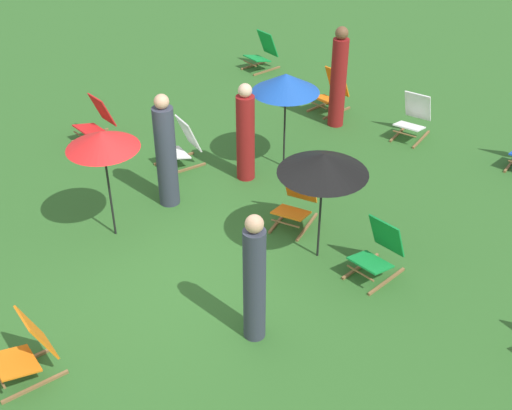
{
  "coord_description": "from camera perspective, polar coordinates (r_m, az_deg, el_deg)",
  "views": [
    {
      "loc": [
        5.42,
        -4.47,
        5.75
      ],
      "look_at": [
        0.0,
        1.2,
        0.5
      ],
      "focal_mm": 46.62,
      "sensor_mm": 36.0,
      "label": 1
    }
  ],
  "objects": [
    {
      "name": "deckchair_3",
      "position": [
        15.13,
        0.56,
        12.95
      ],
      "size": [
        0.57,
        0.81,
        0.83
      ],
      "rotation": [
        0.0,
        0.0,
        -0.13
      ],
      "color": "olive",
      "rests_on": "ground"
    },
    {
      "name": "person_0",
      "position": [
        10.66,
        -0.91,
        6.06
      ],
      "size": [
        0.42,
        0.42,
        1.66
      ],
      "rotation": [
        0.0,
        0.0,
        3.9
      ],
      "color": "maroon",
      "rests_on": "ground"
    },
    {
      "name": "person_2",
      "position": [
        10.05,
        -7.73,
        4.39
      ],
      "size": [
        0.41,
        0.41,
        1.83
      ],
      "rotation": [
        0.0,
        0.0,
        5.91
      ],
      "color": "#333847",
      "rests_on": "ground"
    },
    {
      "name": "deckchair_6",
      "position": [
        12.47,
        13.35,
        7.27
      ],
      "size": [
        0.6,
        0.83,
        0.83
      ],
      "rotation": [
        0.0,
        0.0,
        0.18
      ],
      "color": "olive",
      "rests_on": "ground"
    },
    {
      "name": "person_1",
      "position": [
        12.44,
        7.09,
        10.66
      ],
      "size": [
        0.37,
        0.37,
        1.9
      ],
      "rotation": [
        0.0,
        0.0,
        1.24
      ],
      "color": "maroon",
      "rests_on": "ground"
    },
    {
      "name": "umbrella_0",
      "position": [
        10.68,
        2.57,
        10.41
      ],
      "size": [
        1.09,
        1.09,
        1.68
      ],
      "color": "black",
      "rests_on": "ground"
    },
    {
      "name": "deckchair_4",
      "position": [
        13.25,
        6.5,
        9.59
      ],
      "size": [
        0.54,
        0.8,
        0.83
      ],
      "rotation": [
        0.0,
        0.0,
        -0.08
      ],
      "color": "olive",
      "rests_on": "ground"
    },
    {
      "name": "deckchair_9",
      "position": [
        7.88,
        -19.06,
        -11.69
      ],
      "size": [
        0.6,
        0.83,
        0.83
      ],
      "rotation": [
        0.0,
        0.0,
        -0.18
      ],
      "color": "olive",
      "rests_on": "ground"
    },
    {
      "name": "deckchair_11",
      "position": [
        8.93,
        10.47,
        -3.93
      ],
      "size": [
        0.51,
        0.78,
        0.83
      ],
      "rotation": [
        0.0,
        0.0,
        -0.05
      ],
      "color": "olive",
      "rests_on": "ground"
    },
    {
      "name": "deckchair_12",
      "position": [
        11.3,
        -6.43,
        5.12
      ],
      "size": [
        0.65,
        0.85,
        0.83
      ],
      "rotation": [
        0.0,
        0.0,
        -0.25
      ],
      "color": "olive",
      "rests_on": "ground"
    },
    {
      "name": "ground_plane",
      "position": [
        9.08,
        -5.27,
        -5.67
      ],
      "size": [
        40.0,
        40.0,
        0.0
      ],
      "primitive_type": "plane",
      "color": "#2D6026"
    },
    {
      "name": "person_3",
      "position": [
        7.59,
        -0.14,
        -6.53
      ],
      "size": [
        0.34,
        0.34,
        1.74
      ],
      "rotation": [
        0.0,
        0.0,
        2.76
      ],
      "color": "#333847",
      "rests_on": "ground"
    },
    {
      "name": "umbrella_1",
      "position": [
        9.14,
        -13.06,
        5.43
      ],
      "size": [
        1.0,
        1.0,
        1.67
      ],
      "color": "black",
      "rests_on": "ground"
    },
    {
      "name": "deckchair_8",
      "position": [
        9.77,
        3.41,
        0.28
      ],
      "size": [
        0.68,
        0.87,
        0.83
      ],
      "rotation": [
        0.0,
        0.0,
        0.3
      ],
      "color": "olive",
      "rests_on": "ground"
    },
    {
      "name": "umbrella_2",
      "position": [
        8.52,
        5.79,
        3.57
      ],
      "size": [
        1.19,
        1.19,
        1.63
      ],
      "color": "black",
      "rests_on": "ground"
    },
    {
      "name": "deckchair_1",
      "position": [
        12.36,
        -13.53,
        7.0
      ],
      "size": [
        0.53,
        0.79,
        0.83
      ],
      "rotation": [
        0.0,
        0.0,
        -0.08
      ],
      "color": "olive",
      "rests_on": "ground"
    }
  ]
}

